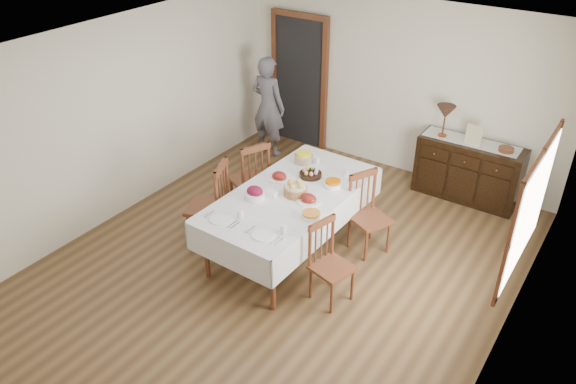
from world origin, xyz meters
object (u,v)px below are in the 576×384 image
Objects in this scene: chair_right_near at (329,262)px; table_lamp at (446,113)px; chair_left_near at (211,203)px; chair_right_far at (368,213)px; sideboard at (468,171)px; dining_table at (291,200)px; person at (268,103)px; chair_left_far at (251,178)px.

table_lamp is (0.11, 2.90, 0.73)m from chair_right_near.
chair_left_near is 1.74m from chair_right_near.
chair_left_near is at bearing 101.25° from chair_right_near.
chair_right_far is 0.71× the size of sideboard.
table_lamp is (0.94, 2.39, 0.50)m from dining_table.
table_lamp is at bearing -171.74° from person.
person is at bearing 60.56° from chair_right_near.
chair_right_near is (1.74, -0.91, -0.06)m from chair_left_far.
chair_right_far is 2.21× the size of table_lamp.
dining_table is 2.34× the size of chair_right_far.
chair_left_far is at bearing -138.44° from sideboard.
chair_left_far is 2.34× the size of table_lamp.
chair_left_near reaches higher than chair_left_far.
chair_right_far is (-0.08, 1.05, 0.03)m from chair_right_near.
person is (-3.15, -0.41, 0.44)m from sideboard.
person is at bearing -172.04° from table_lamp.
table_lamp is (1.85, 1.99, 0.67)m from chair_left_far.
chair_left_near reaches higher than chair_right_near.
dining_table is 2.50× the size of chair_right_near.
chair_right_far is at bearing -108.17° from sideboard.
chair_left_near is at bearing -128.74° from sideboard.
chair_left_near is 2.59m from person.
table_lamp is (0.19, 1.85, 0.70)m from chair_right_far.
chair_left_near is at bearing 110.25° from person.
chair_right_near is 3.65m from person.
person is (-0.88, 2.42, 0.30)m from chair_left_near.
chair_right_far is at bearing 150.22° from person.
chair_left_far is at bearing 118.67° from person.
person is 3.77× the size of table_lamp.
sideboard is (0.54, 2.93, -0.05)m from chair_right_near.
chair_left_far is 1.06× the size of chair_right_far.
table_lamp is at bearing 125.25° from chair_left_near.
dining_table is at bearing -111.47° from table_lamp.
sideboard reaches higher than dining_table.
chair_right_far is (1.66, 0.14, -0.03)m from chair_left_far.
dining_table is 2.13× the size of chair_left_near.
sideboard is (0.62, 1.88, -0.08)m from chair_right_far.
dining_table is 1.37× the size of person.
person is at bearing 133.04° from dining_table.
dining_table is 2.69m from person.
dining_table is 1.67× the size of sideboard.
table_lamp is at bearing -175.64° from sideboard.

